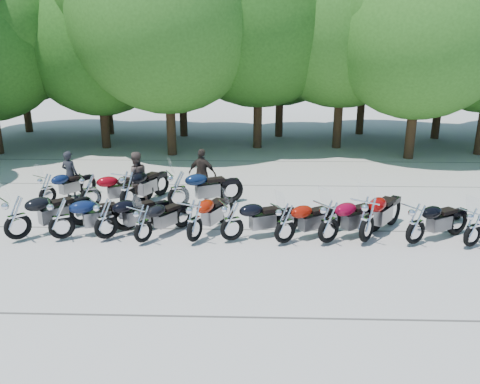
{
  "coord_description": "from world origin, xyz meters",
  "views": [
    {
      "loc": [
        0.38,
        -10.72,
        4.8
      ],
      "look_at": [
        0.0,
        1.5,
        1.1
      ],
      "focal_mm": 35.0,
      "sensor_mm": 36.0,
      "label": 1
    }
  ],
  "objects_px": {
    "motorcycle_5": "(232,220)",
    "motorcycle_12": "(90,190)",
    "rider_2": "(202,174)",
    "motorcycle_8": "(367,218)",
    "motorcycle_10": "(473,227)",
    "motorcycle_11": "(47,188)",
    "rider_0": "(70,174)",
    "motorcycle_7": "(329,221)",
    "motorcycle_9": "(416,223)",
    "motorcycle_14": "(178,188)",
    "motorcycle_13": "(127,189)",
    "motorcycle_6": "(285,222)",
    "motorcycle_1": "(61,217)",
    "motorcycle_4": "(194,220)",
    "motorcycle_2": "(105,218)",
    "rider_1": "(136,178)",
    "motorcycle_0": "(17,217)",
    "motorcycle_3": "(143,223)"
  },
  "relations": [
    {
      "from": "motorcycle_5",
      "to": "motorcycle_12",
      "type": "height_order",
      "value": "motorcycle_12"
    },
    {
      "from": "rider_2",
      "to": "motorcycle_8",
      "type": "bearing_deg",
      "value": 160.09
    },
    {
      "from": "motorcycle_10",
      "to": "motorcycle_11",
      "type": "distance_m",
      "value": 12.45
    },
    {
      "from": "rider_0",
      "to": "motorcycle_7",
      "type": "bearing_deg",
      "value": 171.69
    },
    {
      "from": "motorcycle_9",
      "to": "rider_0",
      "type": "height_order",
      "value": "rider_0"
    },
    {
      "from": "motorcycle_12",
      "to": "motorcycle_14",
      "type": "height_order",
      "value": "motorcycle_14"
    },
    {
      "from": "motorcycle_13",
      "to": "motorcycle_12",
      "type": "bearing_deg",
      "value": 20.28
    },
    {
      "from": "motorcycle_6",
      "to": "motorcycle_7",
      "type": "bearing_deg",
      "value": -121.1
    },
    {
      "from": "motorcycle_1",
      "to": "rider_2",
      "type": "height_order",
      "value": "rider_2"
    },
    {
      "from": "motorcycle_10",
      "to": "motorcycle_5",
      "type": "bearing_deg",
      "value": 58.57
    },
    {
      "from": "motorcycle_4",
      "to": "rider_2",
      "type": "height_order",
      "value": "rider_2"
    },
    {
      "from": "rider_2",
      "to": "motorcycle_5",
      "type": "bearing_deg",
      "value": 126.48
    },
    {
      "from": "motorcycle_2",
      "to": "motorcycle_11",
      "type": "distance_m",
      "value": 3.89
    },
    {
      "from": "motorcycle_9",
      "to": "motorcycle_11",
      "type": "bearing_deg",
      "value": 44.7
    },
    {
      "from": "motorcycle_6",
      "to": "motorcycle_14",
      "type": "height_order",
      "value": "motorcycle_14"
    },
    {
      "from": "motorcycle_1",
      "to": "motorcycle_14",
      "type": "relative_size",
      "value": 0.93
    },
    {
      "from": "motorcycle_8",
      "to": "motorcycle_13",
      "type": "bearing_deg",
      "value": 16.74
    },
    {
      "from": "motorcycle_11",
      "to": "motorcycle_13",
      "type": "distance_m",
      "value": 2.7
    },
    {
      "from": "motorcycle_5",
      "to": "motorcycle_13",
      "type": "distance_m",
      "value": 4.17
    },
    {
      "from": "rider_2",
      "to": "rider_0",
      "type": "bearing_deg",
      "value": 19.69
    },
    {
      "from": "motorcycle_7",
      "to": "motorcycle_13",
      "type": "xyz_separation_m",
      "value": [
        -5.83,
        2.54,
        0.04
      ]
    },
    {
      "from": "motorcycle_9",
      "to": "rider_1",
      "type": "distance_m",
      "value": 8.62
    },
    {
      "from": "motorcycle_4",
      "to": "motorcycle_5",
      "type": "distance_m",
      "value": 0.97
    },
    {
      "from": "motorcycle_4",
      "to": "motorcycle_6",
      "type": "bearing_deg",
      "value": -155.66
    },
    {
      "from": "motorcycle_11",
      "to": "motorcycle_5",
      "type": "bearing_deg",
      "value": -171.75
    },
    {
      "from": "motorcycle_0",
      "to": "motorcycle_8",
      "type": "relative_size",
      "value": 0.98
    },
    {
      "from": "motorcycle_10",
      "to": "rider_0",
      "type": "xyz_separation_m",
      "value": [
        -11.69,
        3.95,
        0.22
      ]
    },
    {
      "from": "motorcycle_4",
      "to": "motorcycle_5",
      "type": "relative_size",
      "value": 1.03
    },
    {
      "from": "motorcycle_1",
      "to": "motorcycle_6",
      "type": "xyz_separation_m",
      "value": [
        5.81,
        -0.09,
        -0.03
      ]
    },
    {
      "from": "motorcycle_9",
      "to": "motorcycle_12",
      "type": "height_order",
      "value": "motorcycle_12"
    },
    {
      "from": "motorcycle_11",
      "to": "motorcycle_9",
      "type": "bearing_deg",
      "value": -161.97
    },
    {
      "from": "motorcycle_9",
      "to": "rider_2",
      "type": "relative_size",
      "value": 1.31
    },
    {
      "from": "motorcycle_12",
      "to": "rider_1",
      "type": "bearing_deg",
      "value": -88.2
    },
    {
      "from": "rider_0",
      "to": "motorcycle_11",
      "type": "bearing_deg",
      "value": 84.86
    },
    {
      "from": "motorcycle_3",
      "to": "motorcycle_11",
      "type": "distance_m",
      "value": 4.78
    },
    {
      "from": "motorcycle_0",
      "to": "motorcycle_12",
      "type": "height_order",
      "value": "motorcycle_0"
    },
    {
      "from": "motorcycle_1",
      "to": "rider_1",
      "type": "distance_m",
      "value": 3.49
    },
    {
      "from": "motorcycle_11",
      "to": "motorcycle_12",
      "type": "xyz_separation_m",
      "value": [
        1.47,
        -0.23,
        0.04
      ]
    },
    {
      "from": "motorcycle_9",
      "to": "motorcycle_10",
      "type": "relative_size",
      "value": 1.06
    },
    {
      "from": "motorcycle_2",
      "to": "motorcycle_12",
      "type": "height_order",
      "value": "same"
    },
    {
      "from": "motorcycle_5",
      "to": "rider_0",
      "type": "distance_m",
      "value": 6.78
    },
    {
      "from": "rider_1",
      "to": "motorcycle_6",
      "type": "bearing_deg",
      "value": 119.78
    },
    {
      "from": "motorcycle_10",
      "to": "motorcycle_13",
      "type": "bearing_deg",
      "value": 44.66
    },
    {
      "from": "motorcycle_0",
      "to": "motorcycle_2",
      "type": "distance_m",
      "value": 2.28
    },
    {
      "from": "motorcycle_2",
      "to": "motorcycle_14",
      "type": "distance_m",
      "value": 2.96
    },
    {
      "from": "motorcycle_1",
      "to": "motorcycle_9",
      "type": "xyz_separation_m",
      "value": [
        9.12,
        -0.04,
        -0.03
      ]
    },
    {
      "from": "motorcycle_3",
      "to": "motorcycle_10",
      "type": "xyz_separation_m",
      "value": [
        8.33,
        -0.02,
        0.0
      ]
    },
    {
      "from": "motorcycle_0",
      "to": "motorcycle_2",
      "type": "relative_size",
      "value": 1.08
    },
    {
      "from": "motorcycle_8",
      "to": "motorcycle_14",
      "type": "distance_m",
      "value": 5.84
    },
    {
      "from": "motorcycle_9",
      "to": "motorcycle_3",
      "type": "bearing_deg",
      "value": 60.45
    }
  ]
}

